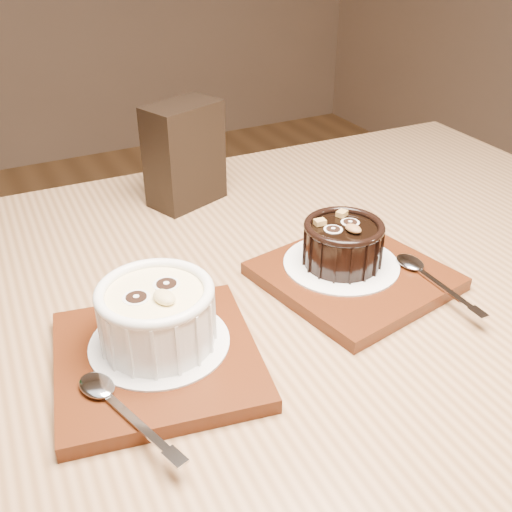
{
  "coord_description": "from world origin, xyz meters",
  "views": [
    {
      "loc": [
        -0.06,
        -0.44,
        1.12
      ],
      "look_at": [
        0.18,
        0.01,
        0.81
      ],
      "focal_mm": 42.0,
      "sensor_mm": 36.0,
      "label": 1
    }
  ],
  "objects_px": {
    "tray_left": "(157,359)",
    "ramekin_dark": "(343,242)",
    "tray_right": "(353,276)",
    "ramekin_white": "(157,313)",
    "condiment_stand": "(184,155)",
    "table": "(237,377)"
  },
  "relations": [
    {
      "from": "table",
      "to": "tray_right",
      "type": "bearing_deg",
      "value": -4.27
    },
    {
      "from": "table",
      "to": "ramekin_dark",
      "type": "relative_size",
      "value": 13.8
    },
    {
      "from": "ramekin_white",
      "to": "condiment_stand",
      "type": "distance_m",
      "value": 0.34
    },
    {
      "from": "table",
      "to": "condiment_stand",
      "type": "bearing_deg",
      "value": 78.51
    },
    {
      "from": "tray_left",
      "to": "ramekin_dark",
      "type": "distance_m",
      "value": 0.24
    },
    {
      "from": "ramekin_dark",
      "to": "condiment_stand",
      "type": "relative_size",
      "value": 0.63
    },
    {
      "from": "tray_right",
      "to": "condiment_stand",
      "type": "distance_m",
      "value": 0.3
    },
    {
      "from": "condiment_stand",
      "to": "ramekin_dark",
      "type": "bearing_deg",
      "value": -72.84
    },
    {
      "from": "ramekin_white",
      "to": "tray_right",
      "type": "relative_size",
      "value": 0.59
    },
    {
      "from": "tray_right",
      "to": "ramekin_dark",
      "type": "distance_m",
      "value": 0.04
    },
    {
      "from": "tray_left",
      "to": "ramekin_white",
      "type": "xyz_separation_m",
      "value": [
        0.01,
        0.01,
        0.04
      ]
    },
    {
      "from": "ramekin_dark",
      "to": "ramekin_white",
      "type": "bearing_deg",
      "value": 178.74
    },
    {
      "from": "tray_left",
      "to": "ramekin_white",
      "type": "height_order",
      "value": "ramekin_white"
    },
    {
      "from": "table",
      "to": "ramekin_white",
      "type": "xyz_separation_m",
      "value": [
        -0.09,
        -0.03,
        0.14
      ]
    },
    {
      "from": "tray_left",
      "to": "ramekin_dark",
      "type": "height_order",
      "value": "ramekin_dark"
    },
    {
      "from": "tray_left",
      "to": "condiment_stand",
      "type": "bearing_deg",
      "value": 63.66
    },
    {
      "from": "condiment_stand",
      "to": "table",
      "type": "bearing_deg",
      "value": -101.49
    },
    {
      "from": "ramekin_dark",
      "to": "tray_right",
      "type": "bearing_deg",
      "value": -83.59
    },
    {
      "from": "ramekin_white",
      "to": "tray_right",
      "type": "height_order",
      "value": "ramekin_white"
    },
    {
      "from": "ramekin_white",
      "to": "condiment_stand",
      "type": "xyz_separation_m",
      "value": [
        0.15,
        0.3,
        0.02
      ]
    },
    {
      "from": "table",
      "to": "ramekin_dark",
      "type": "height_order",
      "value": "ramekin_dark"
    },
    {
      "from": "table",
      "to": "tray_left",
      "type": "height_order",
      "value": "tray_left"
    }
  ]
}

